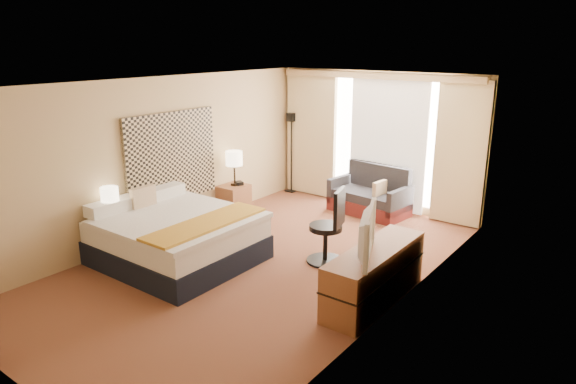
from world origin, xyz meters
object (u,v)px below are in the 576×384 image
Objects in this scene: nightstand_left at (121,239)px; lamp_right at (234,159)px; media_dresser at (375,275)px; television at (361,233)px; floor_lamp at (291,137)px; nightstand_right at (234,199)px; bed at (177,237)px; lamp_left at (110,195)px; desk_chair at (330,230)px; loveseat at (371,197)px.

nightstand_left is 2.63m from lamp_right.
television reaches higher than media_dresser.
nightstand_left is at bearing -89.60° from floor_lamp.
lamp_right is at bearing 40.54° from television.
bed is (0.81, -2.10, 0.10)m from nightstand_right.
nightstand_left is 0.70m from lamp_left.
media_dresser is at bearing -46.63° from desk_chair.
television reaches higher than nightstand_right.
desk_chair is 2.78m from lamp_right.
loveseat is at bearing 2.52° from television.
television is at bearing 11.39° from nightstand_left.
lamp_right is at bearing 89.40° from nightstand_left.
bed reaches higher than media_dresser.
media_dresser is 0.86× the size of bed.
media_dresser is at bearing -21.69° from lamp_right.
media_dresser is 1.79× the size of television.
floor_lamp is (-0.03, 1.85, 0.92)m from nightstand_right.
lamp_left is 0.84× the size of lamp_right.
floor_lamp reaches higher than nightstand_right.
desk_chair is 1.48m from television.
television is at bearing 12.34° from lamp_left.
lamp_left is 3.79m from television.
media_dresser is 3.97m from lamp_left.
floor_lamp is at bearing 119.25° from desk_chair.
media_dresser is 4.02m from lamp_right.
bed is 2.08× the size of television.
floor_lamp reaches higher than lamp_left.
desk_chair is 2.08× the size of lamp_left.
nightstand_right is 2.76m from desk_chair.
loveseat is at bearing 118.88° from media_dresser.
nightstand_right is 0.55× the size of television.
lamp_left is (-2.07, -4.17, 0.67)m from loveseat.
television is (-0.05, -0.32, 0.64)m from media_dresser.
nightstand_right is 2.67m from lamp_left.
desk_chair is (0.61, -2.40, 0.20)m from loveseat.
desk_chair is at bearing -17.11° from nightstand_right.
desk_chair is at bearing 35.36° from bed.
desk_chair is 3.24m from lamp_left.
television reaches higher than lamp_right.
nightstand_left is at bearing -162.98° from desk_chair.
lamp_right is (-0.78, 2.11, 0.68)m from bed.
lamp_left is at bearing -109.84° from loveseat.
bed is 1.38× the size of loveseat.
nightstand_right is 2.07m from floor_lamp.
lamp_left reaches higher than media_dresser.
floor_lamp reaches higher than nightstand_left.
loveseat is 3.79m from television.
floor_lamp is at bearing 89.72° from lamp_left.
media_dresser is 1.06× the size of floor_lamp.
loveseat is at bearing 38.21° from nightstand_right.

